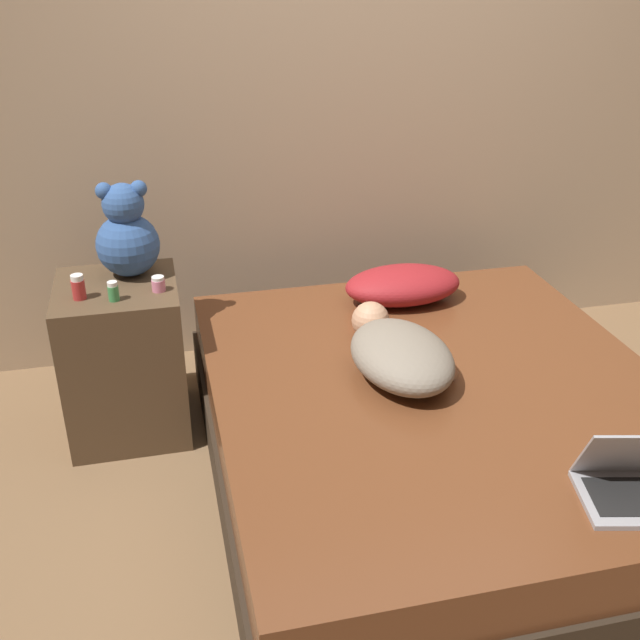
# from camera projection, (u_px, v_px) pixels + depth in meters

# --- Properties ---
(ground_plane) EXTENTS (12.00, 12.00, 0.00)m
(ground_plane) POSITION_uv_depth(u_px,v_px,m) (433.00, 476.00, 2.87)
(ground_plane) COLOR brown
(wall_back) EXTENTS (8.00, 0.06, 2.60)m
(wall_back) POSITION_uv_depth(u_px,v_px,m) (354.00, 75.00, 3.37)
(wall_back) COLOR tan
(wall_back) RESTS_ON ground_plane
(bed) EXTENTS (1.65, 1.92, 0.42)m
(bed) POSITION_uv_depth(u_px,v_px,m) (437.00, 431.00, 2.78)
(bed) COLOR #2D2319
(bed) RESTS_ON ground_plane
(nightstand) EXTENTS (0.47, 0.48, 0.65)m
(nightstand) POSITION_uv_depth(u_px,v_px,m) (125.00, 359.00, 3.03)
(nightstand) COLOR brown
(nightstand) RESTS_ON ground_plane
(pillow) EXTENTS (0.51, 0.31, 0.16)m
(pillow) POSITION_uv_depth(u_px,v_px,m) (403.00, 285.00, 3.26)
(pillow) COLOR maroon
(pillow) RESTS_ON bed
(person_lying) EXTENTS (0.38, 0.66, 0.17)m
(person_lying) POSITION_uv_depth(u_px,v_px,m) (399.00, 352.00, 2.72)
(person_lying) COLOR gray
(person_lying) RESTS_ON bed
(laptop) EXTENTS (0.33, 0.30, 0.22)m
(laptop) POSITION_uv_depth(u_px,v_px,m) (630.00, 482.00, 2.11)
(laptop) COLOR #9E9EA3
(laptop) RESTS_ON bed
(teddy_bear) EXTENTS (0.25, 0.25, 0.38)m
(teddy_bear) POSITION_uv_depth(u_px,v_px,m) (127.00, 235.00, 2.92)
(teddy_bear) COLOR #335693
(teddy_bear) RESTS_ON nightstand
(bottle_red) EXTENTS (0.05, 0.05, 0.10)m
(bottle_red) POSITION_uv_depth(u_px,v_px,m) (78.00, 287.00, 2.76)
(bottle_red) COLOR #B72D2D
(bottle_red) RESTS_ON nightstand
(bottle_green) EXTENTS (0.04, 0.04, 0.07)m
(bottle_green) POSITION_uv_depth(u_px,v_px,m) (113.00, 291.00, 2.75)
(bottle_green) COLOR #3D8E4C
(bottle_green) RESTS_ON nightstand
(bottle_pink) EXTENTS (0.05, 0.05, 0.06)m
(bottle_pink) POSITION_uv_depth(u_px,v_px,m) (158.00, 284.00, 2.83)
(bottle_pink) COLOR pink
(bottle_pink) RESTS_ON nightstand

